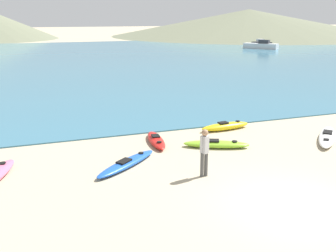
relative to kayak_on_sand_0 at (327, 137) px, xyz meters
name	(u,v)px	position (x,y,z in m)	size (l,w,h in m)	color
ground_plane	(291,206)	(-5.60, -4.87, -0.15)	(400.00, 400.00, 0.00)	tan
bay_water	(82,59)	(-5.60, 38.75, -0.12)	(160.00, 70.00, 0.06)	teal
far_hill_midleft	(248,23)	(47.54, 85.72, 3.46)	(76.72, 76.72, 7.22)	#6B7056
kayak_on_sand_0	(327,137)	(0.00, 0.00, 0.00)	(2.99, 3.04, 0.34)	white
kayak_on_sand_1	(225,126)	(-3.60, 3.06, 0.03)	(2.70, 0.87, 0.40)	yellow
kayak_on_sand_2	(127,163)	(-9.42, -0.07, -0.02)	(3.00, 2.57, 0.29)	blue
kayak_on_sand_4	(216,144)	(-5.26, 0.75, 0.00)	(2.85, 1.78, 0.34)	#8CCC2D
kayak_on_sand_5	(156,140)	(-7.51, 2.19, -0.01)	(0.94, 2.66, 0.33)	red
person_near_foreground	(204,150)	(-7.10, -1.92, 0.84)	(0.35, 0.29, 1.72)	#4C4C4C
moored_boat_2	(261,44)	(29.05, 50.21, 0.35)	(2.77, 3.77, 1.25)	black
moored_boat_3	(261,46)	(25.47, 44.82, 0.43)	(4.81, 5.50, 1.50)	white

